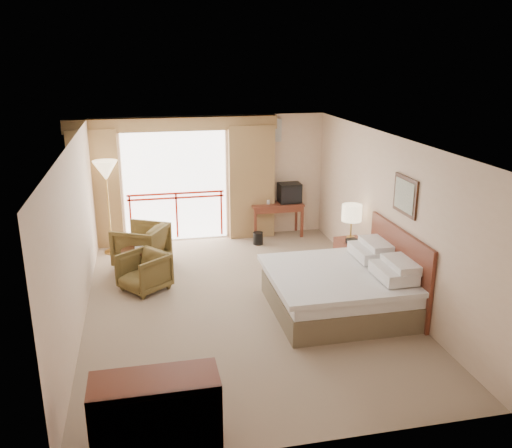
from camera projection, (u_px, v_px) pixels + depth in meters
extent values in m
plane|color=gray|center=(242.00, 302.00, 8.98)|extent=(7.00, 7.00, 0.00)
plane|color=white|center=(240.00, 140.00, 8.17)|extent=(7.00, 7.00, 0.00)
plane|color=beige|center=(212.00, 178.00, 11.84)|extent=(5.00, 0.00, 5.00)
plane|color=beige|center=(307.00, 330.00, 5.31)|extent=(5.00, 0.00, 5.00)
plane|color=beige|center=(77.00, 236.00, 8.08)|extent=(0.00, 7.00, 7.00)
plane|color=beige|center=(388.00, 216.00, 9.08)|extent=(0.00, 7.00, 7.00)
plane|color=white|center=(175.00, 186.00, 11.71)|extent=(2.40, 0.00, 2.40)
cube|color=red|center=(176.00, 198.00, 11.76)|extent=(2.09, 0.03, 0.04)
cube|color=red|center=(176.00, 193.00, 11.73)|extent=(2.09, 0.03, 0.04)
cube|color=red|center=(131.00, 218.00, 11.69)|extent=(0.04, 0.03, 1.00)
cube|color=red|center=(177.00, 216.00, 11.88)|extent=(0.04, 0.03, 1.00)
cube|color=red|center=(221.00, 213.00, 12.08)|extent=(0.04, 0.03, 1.00)
cube|color=olive|center=(96.00, 189.00, 11.24)|extent=(1.00, 0.26, 2.50)
cube|color=olive|center=(251.00, 182.00, 11.90)|extent=(1.00, 0.26, 2.50)
cube|color=olive|center=(173.00, 124.00, 11.21)|extent=(4.40, 0.22, 0.28)
cube|color=silver|center=(270.00, 130.00, 11.77)|extent=(0.50, 0.04, 0.50)
cube|color=brown|center=(338.00, 299.00, 8.65)|extent=(2.05, 2.00, 0.40)
cube|color=white|center=(339.00, 282.00, 8.56)|extent=(2.01, 1.96, 0.22)
cube|color=white|center=(336.00, 274.00, 8.51)|extent=(2.09, 2.06, 0.08)
cube|color=white|center=(394.00, 272.00, 8.20)|extent=(0.50, 0.75, 0.18)
cube|color=white|center=(370.00, 252.00, 9.04)|extent=(0.50, 0.75, 0.18)
cube|color=white|center=(402.00, 264.00, 8.19)|extent=(0.40, 0.70, 0.14)
cube|color=white|center=(377.00, 245.00, 9.03)|extent=(0.40, 0.70, 0.14)
cube|color=#5E261B|center=(398.00, 268.00, 8.72)|extent=(0.06, 2.10, 1.30)
cube|color=#321B10|center=(405.00, 196.00, 8.36)|extent=(0.03, 0.72, 0.60)
cube|color=silver|center=(404.00, 196.00, 8.36)|extent=(0.01, 0.60, 0.48)
cube|color=#5E261B|center=(350.00, 257.00, 10.05)|extent=(0.51, 0.59, 0.67)
cylinder|color=tan|center=(350.00, 237.00, 9.99)|extent=(0.15, 0.15, 0.04)
cylinder|color=tan|center=(351.00, 227.00, 9.93)|extent=(0.03, 0.03, 0.39)
cylinder|color=#FFE5B2|center=(352.00, 213.00, 9.84)|extent=(0.36, 0.36, 0.30)
cube|color=black|center=(352.00, 241.00, 9.79)|extent=(0.22, 0.19, 0.08)
cube|color=#5E261B|center=(276.00, 204.00, 12.10)|extent=(1.16, 0.56, 0.05)
cube|color=#5E261B|center=(255.00, 225.00, 11.88)|extent=(0.06, 0.06, 0.72)
cube|color=#5E261B|center=(302.00, 222.00, 12.09)|extent=(0.06, 0.06, 0.72)
cube|color=#5E261B|center=(251.00, 218.00, 12.33)|extent=(0.06, 0.06, 0.72)
cube|color=#5E261B|center=(296.00, 216.00, 12.55)|extent=(0.06, 0.06, 0.72)
cube|color=#5E261B|center=(274.00, 214.00, 12.42)|extent=(1.06, 0.03, 0.53)
cube|color=#5E261B|center=(279.00, 210.00, 11.89)|extent=(1.06, 0.03, 0.12)
cube|color=black|center=(290.00, 193.00, 12.09)|extent=(0.49, 0.38, 0.44)
cube|color=black|center=(292.00, 195.00, 11.91)|extent=(0.44, 0.02, 0.35)
cylinder|color=black|center=(261.00, 199.00, 11.99)|extent=(0.12, 0.12, 0.25)
cylinder|color=white|center=(268.00, 202.00, 11.99)|extent=(0.09, 0.09, 0.10)
cylinder|color=black|center=(258.00, 238.00, 11.69)|extent=(0.27, 0.27, 0.27)
imported|color=#4E3F20|center=(143.00, 265.00, 10.57)|extent=(1.21, 1.20, 0.82)
imported|color=#4E3F20|center=(145.00, 290.00, 9.47)|extent=(1.02, 1.02, 0.67)
cylinder|color=#321B10|center=(135.00, 251.00, 9.82)|extent=(0.50, 0.50, 0.04)
cylinder|color=#321B10|center=(136.00, 264.00, 9.90)|extent=(0.06, 0.06, 0.50)
cylinder|color=#321B10|center=(137.00, 277.00, 9.97)|extent=(0.36, 0.36, 0.03)
imported|color=white|center=(135.00, 250.00, 9.81)|extent=(0.19, 0.24, 0.02)
cylinder|color=tan|center=(112.00, 251.00, 11.25)|extent=(0.31, 0.31, 0.03)
cylinder|color=tan|center=(109.00, 214.00, 11.00)|extent=(0.03, 0.03, 1.67)
cone|color=#FFE5B2|center=(105.00, 171.00, 10.74)|extent=(0.49, 0.49, 0.39)
cube|color=#5E261B|center=(156.00, 415.00, 5.51)|extent=(1.29, 0.54, 0.86)
cube|color=#321B10|center=(157.00, 433.00, 5.25)|extent=(1.18, 0.02, 0.75)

